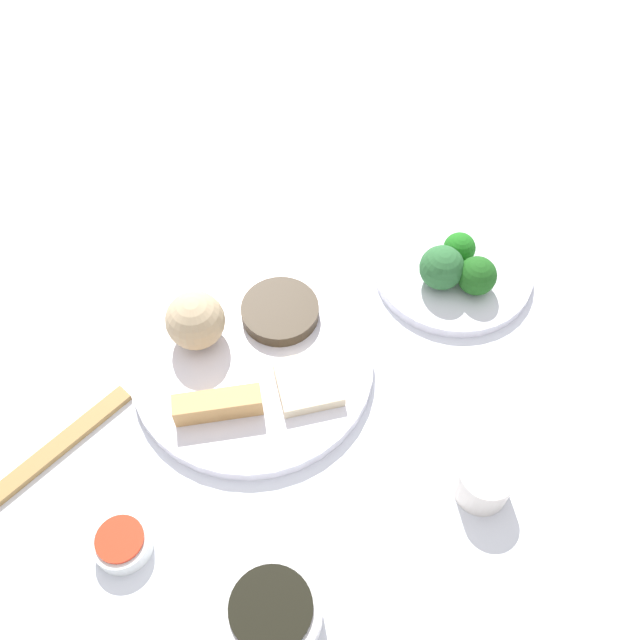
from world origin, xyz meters
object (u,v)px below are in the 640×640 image
Objects in this scene: broccoli_plate at (453,270)px; sauce_ramekin_sweet_and_sour at (122,543)px; chopsticks_pair at (42,460)px; main_plate at (253,365)px; soy_sauce_bowl at (272,613)px; teacup at (484,482)px.

sauce_ramekin_sweet_and_sour is at bearing -126.10° from broccoli_plate.
sauce_ramekin_sweet_and_sour is at bearing -31.59° from chopsticks_pair.
main_plate is 0.28m from soy_sauce_bowl.
chopsticks_pair is (-0.12, 0.07, -0.01)m from sauce_ramekin_sweet_and_sour.
teacup is at bearing -80.55° from broccoli_plate.
soy_sauce_bowl reaches higher than chopsticks_pair.
chopsticks_pair is (-0.28, 0.11, -0.01)m from soy_sauce_bowl.
chopsticks_pair is (-0.20, -0.15, -0.00)m from main_plate.
teacup is (0.19, 0.16, 0.00)m from soy_sauce_bowl.
teacup reaches higher than soy_sauce_bowl.
broccoli_plate is at bearing 39.96° from main_plate.
teacup is (0.05, -0.29, 0.02)m from broccoli_plate.
soy_sauce_bowl reaches higher than broccoli_plate.
sauce_ramekin_sweet_and_sour is (-0.08, -0.23, 0.00)m from main_plate.
broccoli_plate is 3.55× the size of teacup.
sauce_ramekin_sweet_and_sour is at bearing -109.35° from main_plate.
chopsticks_pair is (-0.47, -0.05, -0.02)m from teacup.
main_plate is 1.24× the size of chopsticks_pair.
soy_sauce_bowl is at bearing -21.89° from chopsticks_pair.
teacup is at bearing -21.40° from main_plate.
main_plate is 1.38× the size of broccoli_plate.
teacup reaches higher than broccoli_plate.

